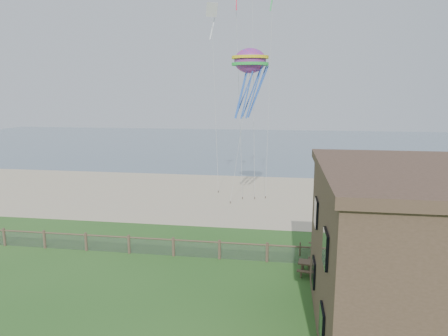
% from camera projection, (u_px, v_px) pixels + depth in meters
% --- Properties ---
extents(ground, '(160.00, 160.00, 0.00)m').
position_uv_depth(ground, '(200.00, 308.00, 19.47)').
color(ground, '#26571D').
rests_on(ground, ground).
extents(sand_beach, '(72.00, 20.00, 0.02)m').
position_uv_depth(sand_beach, '(245.00, 196.00, 40.86)').
color(sand_beach, '#C2B38C').
rests_on(sand_beach, ground).
extents(ocean, '(160.00, 68.00, 0.02)m').
position_uv_depth(ocean, '(266.00, 144.00, 83.63)').
color(ocean, slate).
rests_on(ocean, ground).
extents(chainlink_fence, '(36.20, 0.20, 1.25)m').
position_uv_depth(chainlink_fence, '(219.00, 251.00, 25.20)').
color(chainlink_fence, '#503C2D').
rests_on(chainlink_fence, ground).
extents(motel_deck, '(15.00, 2.00, 0.50)m').
position_uv_depth(motel_deck, '(445.00, 276.00, 22.37)').
color(motel_deck, brown).
rests_on(motel_deck, ground).
extents(picnic_table, '(2.22, 1.82, 0.84)m').
position_uv_depth(picnic_table, '(316.00, 268.00, 22.93)').
color(picnic_table, brown).
rests_on(picnic_table, ground).
extents(octopus_kite, '(3.39, 2.68, 6.27)m').
position_uv_depth(octopus_kite, '(250.00, 81.00, 32.84)').
color(octopus_kite, '#F92730').
extents(kite_white, '(1.81, 2.10, 2.71)m').
position_uv_depth(kite_white, '(212.00, 18.00, 35.27)').
color(kite_white, silver).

